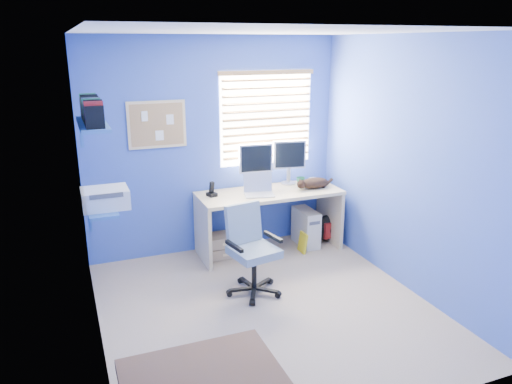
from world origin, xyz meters
name	(u,v)px	position (x,y,z in m)	size (l,w,h in m)	color
floor	(266,308)	(0.00, 0.00, 0.00)	(3.00, 3.20, 0.00)	tan
ceiling	(268,31)	(0.00, 0.00, 2.50)	(3.00, 3.20, 0.00)	white
wall_back	(214,147)	(0.00, 1.60, 1.25)	(3.00, 0.01, 2.50)	#395ABE
wall_front	(372,248)	(0.00, -1.60, 1.25)	(3.00, 0.01, 2.50)	#395ABE
wall_left	(88,200)	(-1.50, 0.00, 1.25)	(0.01, 3.20, 2.50)	#395ABE
wall_right	(408,166)	(1.50, 0.00, 1.25)	(0.01, 3.20, 2.50)	#395ABE
desk	(269,221)	(0.56, 1.26, 0.37)	(1.68, 0.65, 0.74)	#DBBF80
laptop	(259,186)	(0.39, 1.17, 0.85)	(0.33, 0.26, 0.22)	silver
monitor_left	(255,167)	(0.45, 1.44, 1.01)	(0.40, 0.12, 0.54)	silver
monitor_right	(289,162)	(0.91, 1.48, 1.01)	(0.40, 0.12, 0.54)	silver
phone	(212,189)	(-0.12, 1.33, 0.82)	(0.09, 0.11, 0.17)	black
mug	(301,181)	(1.02, 1.37, 0.79)	(0.10, 0.09, 0.10)	#18683E
cd_spindle	(314,181)	(1.20, 1.36, 0.78)	(0.13, 0.13, 0.07)	silver
cat	(314,183)	(1.11, 1.19, 0.80)	(0.36, 0.19, 0.13)	black
tower_pc	(306,227)	(1.05, 1.26, 0.23)	(0.19, 0.44, 0.45)	beige
drawer_boxes	(223,245)	(-0.01, 1.30, 0.14)	(0.35, 0.28, 0.27)	tan
yellow_book	(303,243)	(0.91, 1.06, 0.12)	(0.03, 0.17, 0.24)	yellow
backpack	(326,228)	(1.35, 1.27, 0.17)	(0.29, 0.22, 0.34)	black
office_chair	(252,261)	(-0.01, 0.37, 0.33)	(0.60, 0.60, 0.88)	black
window_blinds	(267,118)	(0.65, 1.57, 1.55)	(1.15, 0.05, 1.10)	white
corkboard	(157,125)	(-0.65, 1.58, 1.55)	(0.64, 0.02, 0.52)	#DBBF80
wall_shelves	(98,155)	(-1.35, 0.75, 1.43)	(0.42, 0.90, 1.05)	#3464AF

